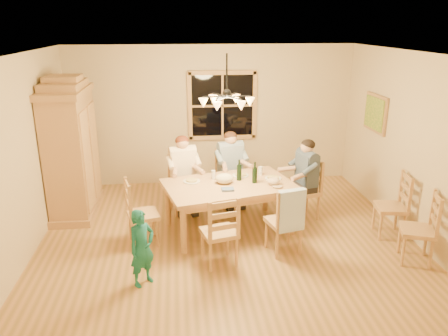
{
  "coord_description": "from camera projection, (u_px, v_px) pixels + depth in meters",
  "views": [
    {
      "loc": [
        -0.68,
        -5.88,
        3.09
      ],
      "look_at": [
        -0.03,
        0.1,
        1.07
      ],
      "focal_mm": 35.0,
      "sensor_mm": 36.0,
      "label": 1
    }
  ],
  "objects": [
    {
      "name": "plate_slate",
      "position": [
        273.0,
        178.0,
        6.82
      ],
      "size": [
        0.26,
        0.26,
        0.02
      ],
      "primitive_type": "cylinder",
      "color": "white",
      "rests_on": "dining_table"
    },
    {
      "name": "wall_right",
      "position": [
        411.0,
        146.0,
        6.45
      ],
      "size": [
        0.02,
        5.0,
        2.7
      ],
      "primitive_type": "cube",
      "color": "beige",
      "rests_on": "floor"
    },
    {
      "name": "ceiling",
      "position": [
        227.0,
        53.0,
        5.74
      ],
      "size": [
        5.5,
        5.0,
        0.02
      ],
      "primitive_type": "cube",
      "color": "white",
      "rests_on": "wall_back"
    },
    {
      "name": "chair_end_left",
      "position": [
        144.0,
        224.0,
        6.33
      ],
      "size": [
        0.51,
        0.53,
        0.99
      ],
      "rotation": [
        0.0,
        0.0,
        -1.33
      ],
      "color": "#A9784A",
      "rests_on": "floor"
    },
    {
      "name": "wine_glass_b",
      "position": [
        261.0,
        171.0,
        6.97
      ],
      "size": [
        0.06,
        0.06,
        0.14
      ],
      "primitive_type": "cylinder",
      "color": "silver",
      "rests_on": "dining_table"
    },
    {
      "name": "chair_near_left",
      "position": [
        219.0,
        243.0,
        5.8
      ],
      "size": [
        0.53,
        0.51,
        0.99
      ],
      "rotation": [
        0.0,
        0.0,
        0.24
      ],
      "color": "#A9784A",
      "rests_on": "floor"
    },
    {
      "name": "chandelier",
      "position": [
        227.0,
        100.0,
        5.93
      ],
      "size": [
        0.77,
        0.68,
        0.71
      ],
      "color": "black",
      "rests_on": "ceiling"
    },
    {
      "name": "chair_spare_back",
      "position": [
        389.0,
        217.0,
        6.58
      ],
      "size": [
        0.48,
        0.5,
        0.99
      ],
      "rotation": [
        0.0,
        0.0,
        1.42
      ],
      "color": "#A9784A",
      "rests_on": "floor"
    },
    {
      "name": "wall_back",
      "position": [
        212.0,
        116.0,
        8.52
      ],
      "size": [
        5.5,
        0.02,
        2.7
      ],
      "primitive_type": "cube",
      "color": "beige",
      "rests_on": "floor"
    },
    {
      "name": "chair_near_right",
      "position": [
        283.0,
        231.0,
        6.11
      ],
      "size": [
        0.53,
        0.51,
        0.99
      ],
      "rotation": [
        0.0,
        0.0,
        0.24
      ],
      "color": "#A9784A",
      "rests_on": "floor"
    },
    {
      "name": "chair_far_right",
      "position": [
        230.0,
        189.0,
        7.68
      ],
      "size": [
        0.53,
        0.51,
        0.99
      ],
      "rotation": [
        0.0,
        0.0,
        3.38
      ],
      "color": "#A9784A",
      "rests_on": "floor"
    },
    {
      "name": "child",
      "position": [
        142.0,
        248.0,
        5.28
      ],
      "size": [
        0.42,
        0.42,
        0.98
      ],
      "primitive_type": "imported",
      "rotation": [
        0.0,
        0.0,
        0.73
      ],
      "color": "#176A6A",
      "rests_on": "floor"
    },
    {
      "name": "adult_woman",
      "position": [
        183.0,
        165.0,
        7.23
      ],
      "size": [
        0.47,
        0.5,
        0.87
      ],
      "rotation": [
        0.0,
        0.0,
        3.38
      ],
      "color": "beige",
      "rests_on": "floor"
    },
    {
      "name": "plate_woman",
      "position": [
        192.0,
        181.0,
        6.69
      ],
      "size": [
        0.26,
        0.26,
        0.02
      ],
      "primitive_type": "cylinder",
      "color": "white",
      "rests_on": "dining_table"
    },
    {
      "name": "wine_bottle_a",
      "position": [
        239.0,
        170.0,
        6.72
      ],
      "size": [
        0.08,
        0.08,
        0.33
      ],
      "primitive_type": "cylinder",
      "color": "black",
      "rests_on": "dining_table"
    },
    {
      "name": "napkin",
      "position": [
        228.0,
        189.0,
        6.35
      ],
      "size": [
        0.21,
        0.18,
        0.03
      ],
      "primitive_type": "cube",
      "rotation": [
        0.0,
        0.0,
        0.24
      ],
      "color": "#495B86",
      "rests_on": "dining_table"
    },
    {
      "name": "cloth_bundle",
      "position": [
        224.0,
        179.0,
        6.61
      ],
      "size": [
        0.28,
        0.22,
        0.15
      ],
      "primitive_type": "ellipsoid",
      "color": "#C0B48B",
      "rests_on": "dining_table"
    },
    {
      "name": "adult_plaid_man",
      "position": [
        231.0,
        159.0,
        7.51
      ],
      "size": [
        0.47,
        0.5,
        0.87
      ],
      "rotation": [
        0.0,
        0.0,
        3.38
      ],
      "color": "#2D4F7D",
      "rests_on": "floor"
    },
    {
      "name": "dining_table",
      "position": [
        229.0,
        190.0,
        6.64
      ],
      "size": [
        2.13,
        1.59,
        0.76
      ],
      "rotation": [
        0.0,
        0.0,
        0.24
      ],
      "color": "#AE7E4D",
      "rests_on": "floor"
    },
    {
      "name": "floor",
      "position": [
        226.0,
        237.0,
        6.59
      ],
      "size": [
        5.5,
        5.5,
        0.0
      ],
      "primitive_type": "plane",
      "color": "olive",
      "rests_on": "ground"
    },
    {
      "name": "wall_left",
      "position": [
        24.0,
        158.0,
        5.88
      ],
      "size": [
        0.02,
        5.0,
        2.7
      ],
      "primitive_type": "cube",
      "color": "beige",
      "rests_on": "floor"
    },
    {
      "name": "wine_bottle_b",
      "position": [
        255.0,
        172.0,
        6.61
      ],
      "size": [
        0.08,
        0.08,
        0.33
      ],
      "primitive_type": "cylinder",
      "color": "black",
      "rests_on": "dining_table"
    },
    {
      "name": "chair_spare_front",
      "position": [
        416.0,
        241.0,
        5.86
      ],
      "size": [
        0.54,
        0.56,
        0.99
      ],
      "rotation": [
        0.0,
        0.0,
        1.23
      ],
      "color": "#A9784A",
      "rests_on": "floor"
    },
    {
      "name": "adult_slate_man",
      "position": [
        306.0,
        169.0,
        7.02
      ],
      "size": [
        0.5,
        0.47,
        0.87
      ],
      "rotation": [
        0.0,
        0.0,
        1.81
      ],
      "color": "#3B485F",
      "rests_on": "floor"
    },
    {
      "name": "painting",
      "position": [
        375.0,
        113.0,
        7.5
      ],
      "size": [
        0.06,
        0.78,
        0.64
      ],
      "color": "olive",
      "rests_on": "wall_right"
    },
    {
      "name": "plate_plaid",
      "position": [
        241.0,
        175.0,
        6.94
      ],
      "size": [
        0.26,
        0.26,
        0.02
      ],
      "primitive_type": "cylinder",
      "color": "white",
      "rests_on": "dining_table"
    },
    {
      "name": "armoire",
      "position": [
        72.0,
        152.0,
        7.17
      ],
      "size": [
        0.66,
        1.4,
        2.3
      ],
      "color": "olive",
      "rests_on": "floor"
    },
    {
      "name": "window",
      "position": [
        222.0,
        106.0,
        8.45
      ],
      "size": [
        1.3,
        0.06,
        1.3
      ],
      "color": "black",
      "rests_on": "wall_back"
    },
    {
      "name": "chair_end_right",
      "position": [
        304.0,
        200.0,
        7.19
      ],
      "size": [
        0.51,
        0.53,
        0.99
      ],
      "rotation": [
        0.0,
        0.0,
        1.81
      ],
      "color": "#A9784A",
      "rests_on": "floor"
    },
    {
      "name": "chair_far_left",
      "position": [
        184.0,
        195.0,
        7.41
      ],
      "size": [
        0.53,
        0.51,
        0.99
      ],
      "rotation": [
        0.0,
        0.0,
        3.38
      ],
      "color": "#A9784A",
      "rests_on": "floor"
    },
    {
      "name": "wine_glass_a",
      "position": [
        213.0,
        175.0,
        6.79
      ],
      "size": [
        0.06,
        0.06,
        0.14
      ],
      "primitive_type": "cylinder",
      "color": "silver",
      "rests_on": "dining_table"
    },
    {
      "name": "cap",
      "position": [
        274.0,
        181.0,
        6.56
      ],
      "size": [
        0.2,
        0.2,
        0.11
      ],
      "primitive_type": "ellipsoid",
      "color": "tan",
      "rests_on": "dining_table"
    },
    {
      "name": "towel",
      "position": [
        291.0,
        211.0,
        5.82
      ],
      "size": [
        0.39,
        0.19,
        0.58
      ],
      "primitive_type": "cube",
      "rotation": [
        0.0,
        0.0,
        0.24
      ],
      "color": "#B0C7EE",
      "rests_on": "chair_near_right"
    }
  ]
}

